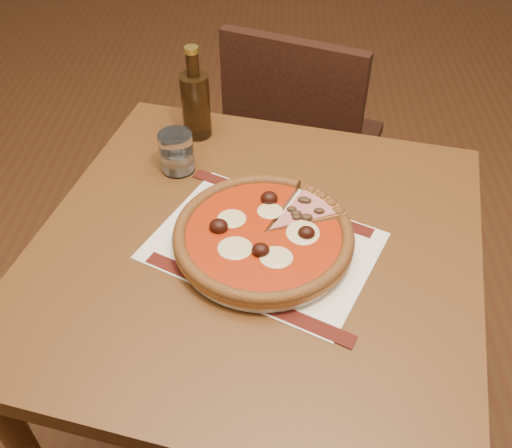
{
  "coord_description": "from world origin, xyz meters",
  "views": [
    {
      "loc": [
        -0.23,
        -0.91,
        1.49
      ],
      "look_at": [
        -0.26,
        -0.16,
        0.78
      ],
      "focal_mm": 40.0,
      "sensor_mm": 36.0,
      "label": 1
    }
  ],
  "objects": [
    {
      "name": "pizza",
      "position": [
        -0.25,
        -0.18,
        0.78
      ],
      "size": [
        0.32,
        0.32,
        0.04
      ],
      "color": "#AD6F2A",
      "rests_on": "plate"
    },
    {
      "name": "chair_far",
      "position": [
        -0.17,
        0.54,
        0.48
      ],
      "size": [
        0.51,
        0.51,
        0.85
      ],
      "rotation": [
        0.0,
        0.0,
        2.79
      ],
      "color": "black",
      "rests_on": "ground"
    },
    {
      "name": "table",
      "position": [
        -0.26,
        -0.18,
        0.65
      ],
      "size": [
        0.95,
        0.95,
        0.75
      ],
      "rotation": [
        0.0,
        0.0,
        -0.21
      ],
      "color": "brown",
      "rests_on": "ground"
    },
    {
      "name": "water_glass",
      "position": [
        -0.44,
        0.04,
        0.79
      ],
      "size": [
        0.08,
        0.08,
        0.09
      ],
      "primitive_type": "cylinder",
      "rotation": [
        0.0,
        0.0,
        0.07
      ],
      "color": "white",
      "rests_on": "table"
    },
    {
      "name": "placemat",
      "position": [
        -0.25,
        -0.18,
        0.75
      ],
      "size": [
        0.47,
        0.42,
        0.0
      ],
      "primitive_type": "cube",
      "rotation": [
        0.0,
        0.0,
        -0.44
      ],
      "color": "white",
      "rests_on": "table"
    },
    {
      "name": "bottle",
      "position": [
        -0.41,
        0.17,
        0.83
      ],
      "size": [
        0.06,
        0.06,
        0.21
      ],
      "color": "#321F0C",
      "rests_on": "table"
    },
    {
      "name": "plate",
      "position": [
        -0.25,
        -0.18,
        0.76
      ],
      "size": [
        0.31,
        0.31,
        0.02
      ],
      "primitive_type": "cylinder",
      "color": "white",
      "rests_on": "placemat"
    },
    {
      "name": "ham_slice",
      "position": [
        -0.17,
        -0.11,
        0.78
      ],
      "size": [
        0.14,
        0.13,
        0.02
      ],
      "rotation": [
        0.0,
        0.0,
        0.72
      ],
      "color": "#AD6F2A",
      "rests_on": "plate"
    }
  ]
}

